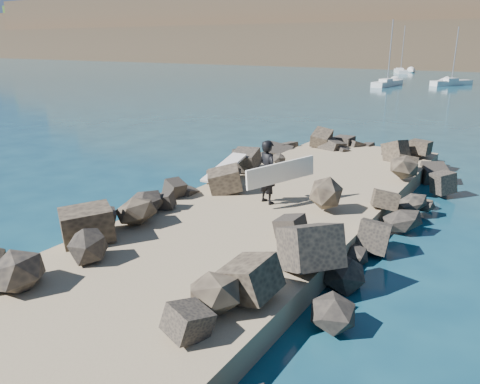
# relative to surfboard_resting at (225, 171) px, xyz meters

# --- Properties ---
(ground) EXTENTS (800.00, 800.00, 0.00)m
(ground) POSITION_rel_surfboard_resting_xyz_m (2.56, -2.02, -1.04)
(ground) COLOR #0F384C
(ground) RESTS_ON ground
(jetty) EXTENTS (6.00, 26.00, 0.60)m
(jetty) POSITION_rel_surfboard_resting_xyz_m (2.56, -4.02, -0.74)
(jetty) COLOR #8C7759
(jetty) RESTS_ON ground
(riprap_left) EXTENTS (2.60, 22.00, 1.00)m
(riprap_left) POSITION_rel_surfboard_resting_xyz_m (-0.34, -3.52, -0.54)
(riprap_left) COLOR black
(riprap_left) RESTS_ON ground
(riprap_right) EXTENTS (2.60, 22.00, 1.00)m
(riprap_right) POSITION_rel_surfboard_resting_xyz_m (5.46, -3.52, -0.54)
(riprap_right) COLOR black
(riprap_right) RESTS_ON ground
(surfboard_resting) EXTENTS (0.73, 2.35, 0.08)m
(surfboard_resting) POSITION_rel_surfboard_resting_xyz_m (0.00, 0.00, 0.00)
(surfboard_resting) COLOR silver
(surfboard_resting) RESTS_ON riprap_left
(surfer_with_board) EXTENTS (1.47, 2.21, 1.97)m
(surfer_with_board) POSITION_rel_surfboard_resting_xyz_m (2.41, -1.11, 0.56)
(surfer_with_board) COLOR black
(surfer_with_board) RESTS_ON jetty
(sailboat_b) EXTENTS (4.61, 5.74, 7.45)m
(sailboat_b) POSITION_rel_surfboard_resting_xyz_m (-1.09, 54.51, -0.69)
(sailboat_b) COLOR silver
(sailboat_b) RESTS_ON ground
(sailboat_e) EXTENTS (4.02, 7.00, 8.38)m
(sailboat_e) POSITION_rel_surfboard_resting_xyz_m (-13.33, 77.06, -0.69)
(sailboat_e) COLOR silver
(sailboat_e) RESTS_ON ground
(sailboat_a) EXTENTS (2.30, 6.96, 8.26)m
(sailboat_a) POSITION_rel_surfboard_resting_xyz_m (-7.93, 49.05, -0.69)
(sailboat_a) COLOR silver
(sailboat_a) RESTS_ON ground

